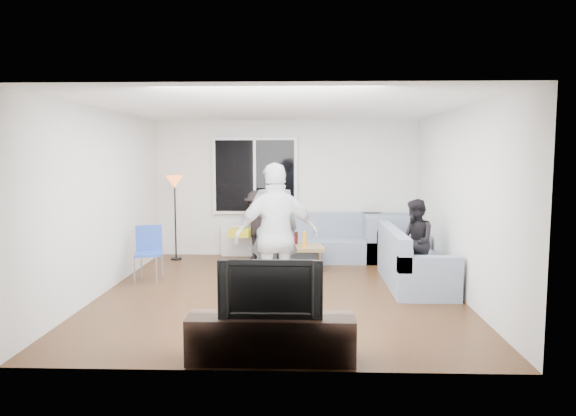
{
  "coord_description": "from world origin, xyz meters",
  "views": [
    {
      "loc": [
        0.35,
        -7.39,
        1.99
      ],
      "look_at": [
        0.1,
        0.6,
        1.15
      ],
      "focal_mm": 32.93,
      "sensor_mm": 36.0,
      "label": 1
    }
  ],
  "objects_px": {
    "sofa_back_section": "(321,238)",
    "sofa_right_section": "(415,257)",
    "player_left": "(274,228)",
    "player_right": "(277,237)",
    "tv_console": "(271,338)",
    "spectator_back": "(257,225)",
    "side_chair": "(148,254)",
    "coffee_table": "(291,258)",
    "television": "(271,287)",
    "spectator_right": "(415,242)",
    "floor_lamp": "(175,218)"
  },
  "relations": [
    {
      "from": "side_chair",
      "to": "spectator_back",
      "type": "height_order",
      "value": "spectator_back"
    },
    {
      "from": "sofa_back_section",
      "to": "spectator_right",
      "type": "relative_size",
      "value": 1.77
    },
    {
      "from": "sofa_right_section",
      "to": "spectator_right",
      "type": "height_order",
      "value": "spectator_right"
    },
    {
      "from": "tv_console",
      "to": "player_left",
      "type": "bearing_deg",
      "value": 92.72
    },
    {
      "from": "coffee_table",
      "to": "spectator_right",
      "type": "height_order",
      "value": "spectator_right"
    },
    {
      "from": "sofa_back_section",
      "to": "sofa_right_section",
      "type": "xyz_separation_m",
      "value": [
        1.36,
        -1.79,
        0.0
      ]
    },
    {
      "from": "sofa_right_section",
      "to": "spectator_back",
      "type": "height_order",
      "value": "spectator_back"
    },
    {
      "from": "floor_lamp",
      "to": "coffee_table",
      "type": "bearing_deg",
      "value": -19.28
    },
    {
      "from": "sofa_back_section",
      "to": "coffee_table",
      "type": "xyz_separation_m",
      "value": [
        -0.54,
        -0.76,
        -0.22
      ]
    },
    {
      "from": "sofa_right_section",
      "to": "player_right",
      "type": "bearing_deg",
      "value": 121.7
    },
    {
      "from": "player_left",
      "to": "tv_console",
      "type": "bearing_deg",
      "value": 90.41
    },
    {
      "from": "side_chair",
      "to": "coffee_table",
      "type": "bearing_deg",
      "value": 11.96
    },
    {
      "from": "sofa_right_section",
      "to": "player_right",
      "type": "relative_size",
      "value": 1.08
    },
    {
      "from": "spectator_back",
      "to": "sofa_back_section",
      "type": "bearing_deg",
      "value": 15.96
    },
    {
      "from": "player_right",
      "to": "tv_console",
      "type": "bearing_deg",
      "value": 76.05
    },
    {
      "from": "sofa_back_section",
      "to": "side_chair",
      "type": "distance_m",
      "value": 3.21
    },
    {
      "from": "player_right",
      "to": "coffee_table",
      "type": "bearing_deg",
      "value": -107.84
    },
    {
      "from": "player_right",
      "to": "spectator_right",
      "type": "bearing_deg",
      "value": -162.5
    },
    {
      "from": "sofa_back_section",
      "to": "sofa_right_section",
      "type": "relative_size",
      "value": 1.15
    },
    {
      "from": "television",
      "to": "spectator_right",
      "type": "bearing_deg",
      "value": 56.67
    },
    {
      "from": "player_left",
      "to": "spectator_right",
      "type": "height_order",
      "value": "player_left"
    },
    {
      "from": "coffee_table",
      "to": "side_chair",
      "type": "xyz_separation_m",
      "value": [
        -2.16,
        -0.97,
        0.23
      ]
    },
    {
      "from": "side_chair",
      "to": "spectator_back",
      "type": "distance_m",
      "value": 2.33
    },
    {
      "from": "side_chair",
      "to": "spectator_back",
      "type": "bearing_deg",
      "value": 37.05
    },
    {
      "from": "player_right",
      "to": "sofa_back_section",
      "type": "bearing_deg",
      "value": -117.21
    },
    {
      "from": "side_chair",
      "to": "spectator_right",
      "type": "relative_size",
      "value": 0.66
    },
    {
      "from": "spectator_back",
      "to": "television",
      "type": "xyz_separation_m",
      "value": [
        0.57,
        -4.8,
        0.08
      ]
    },
    {
      "from": "sofa_back_section",
      "to": "player_right",
      "type": "bearing_deg",
      "value": -102.16
    },
    {
      "from": "sofa_right_section",
      "to": "spectator_right",
      "type": "bearing_deg",
      "value": 0.0
    },
    {
      "from": "side_chair",
      "to": "spectator_back",
      "type": "relative_size",
      "value": 0.67
    },
    {
      "from": "coffee_table",
      "to": "player_left",
      "type": "relative_size",
      "value": 0.59
    },
    {
      "from": "spectator_right",
      "to": "tv_console",
      "type": "xyz_separation_m",
      "value": [
        -1.98,
        -3.02,
        -0.43
      ]
    },
    {
      "from": "player_left",
      "to": "spectator_back",
      "type": "xyz_separation_m",
      "value": [
        -0.45,
        2.34,
        -0.28
      ]
    },
    {
      "from": "side_chair",
      "to": "floor_lamp",
      "type": "distance_m",
      "value": 1.76
    },
    {
      "from": "player_left",
      "to": "sofa_right_section",
      "type": "bearing_deg",
      "value": -168.59
    },
    {
      "from": "spectator_right",
      "to": "coffee_table",
      "type": "bearing_deg",
      "value": -120.54
    },
    {
      "from": "player_right",
      "to": "television",
      "type": "height_order",
      "value": "player_right"
    },
    {
      "from": "player_left",
      "to": "spectator_right",
      "type": "bearing_deg",
      "value": -167.53
    },
    {
      "from": "coffee_table",
      "to": "spectator_back",
      "type": "distance_m",
      "value": 1.11
    },
    {
      "from": "floor_lamp",
      "to": "player_left",
      "type": "xyz_separation_m",
      "value": [
        1.97,
        -2.31,
        0.15
      ]
    },
    {
      "from": "spectator_back",
      "to": "side_chair",
      "type": "bearing_deg",
      "value": -113.36
    },
    {
      "from": "coffee_table",
      "to": "television",
      "type": "height_order",
      "value": "television"
    },
    {
      "from": "sofa_back_section",
      "to": "tv_console",
      "type": "xyz_separation_m",
      "value": [
        -0.62,
        -4.77,
        -0.2
      ]
    },
    {
      "from": "coffee_table",
      "to": "side_chair",
      "type": "relative_size",
      "value": 1.28
    },
    {
      "from": "player_left",
      "to": "television",
      "type": "bearing_deg",
      "value": 90.41
    },
    {
      "from": "sofa_back_section",
      "to": "tv_console",
      "type": "height_order",
      "value": "sofa_back_section"
    },
    {
      "from": "player_left",
      "to": "player_right",
      "type": "xyz_separation_m",
      "value": [
        0.08,
        -0.73,
        0.0
      ]
    },
    {
      "from": "spectator_right",
      "to": "television",
      "type": "xyz_separation_m",
      "value": [
        -1.98,
        -3.02,
        0.07
      ]
    },
    {
      "from": "coffee_table",
      "to": "television",
      "type": "bearing_deg",
      "value": -91.12
    },
    {
      "from": "floor_lamp",
      "to": "spectator_back",
      "type": "height_order",
      "value": "floor_lamp"
    }
  ]
}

